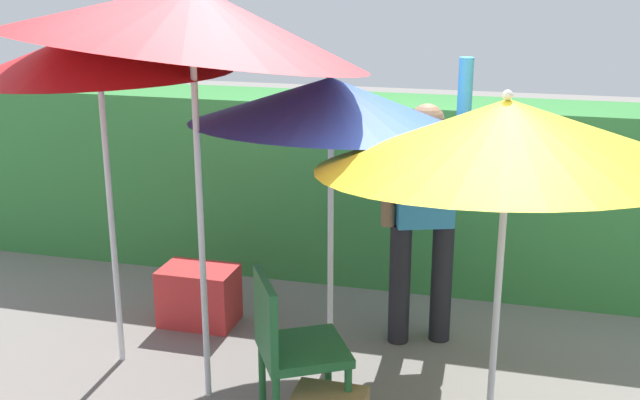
{
  "coord_description": "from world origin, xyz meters",
  "views": [
    {
      "loc": [
        1.12,
        -3.89,
        2.41
      ],
      "look_at": [
        0.0,
        0.3,
        1.1
      ],
      "focal_mm": 43.62,
      "sensor_mm": 36.0,
      "label": 1
    }
  ],
  "objects_px": {
    "umbrella_yellow": "(330,102)",
    "chair_plastic": "(290,344)",
    "person_vendor": "(424,207)",
    "umbrella_orange": "(97,52)",
    "umbrella_navy": "(507,133)",
    "umbrella_rainbow": "(190,18)",
    "cooler_box": "(199,296)"
  },
  "relations": [
    {
      "from": "umbrella_yellow",
      "to": "chair_plastic",
      "type": "bearing_deg",
      "value": -90.63
    },
    {
      "from": "umbrella_rainbow",
      "to": "umbrella_yellow",
      "type": "relative_size",
      "value": 1.34
    },
    {
      "from": "umbrella_yellow",
      "to": "person_vendor",
      "type": "distance_m",
      "value": 0.99
    },
    {
      "from": "umbrella_rainbow",
      "to": "person_vendor",
      "type": "distance_m",
      "value": 1.93
    },
    {
      "from": "umbrella_navy",
      "to": "person_vendor",
      "type": "height_order",
      "value": "umbrella_navy"
    },
    {
      "from": "umbrella_rainbow",
      "to": "umbrella_yellow",
      "type": "height_order",
      "value": "umbrella_rainbow"
    },
    {
      "from": "umbrella_rainbow",
      "to": "chair_plastic",
      "type": "xyz_separation_m",
      "value": [
        0.59,
        -0.23,
        -1.65
      ]
    },
    {
      "from": "umbrella_rainbow",
      "to": "person_vendor",
      "type": "xyz_separation_m",
      "value": [
        1.11,
        1.0,
        -1.22
      ]
    },
    {
      "from": "chair_plastic",
      "to": "cooler_box",
      "type": "relative_size",
      "value": 1.72
    },
    {
      "from": "umbrella_orange",
      "to": "umbrella_navy",
      "type": "distance_m",
      "value": 2.33
    },
    {
      "from": "umbrella_orange",
      "to": "cooler_box",
      "type": "xyz_separation_m",
      "value": [
        0.27,
        0.63,
        -1.74
      ]
    },
    {
      "from": "umbrella_rainbow",
      "to": "umbrella_navy",
      "type": "relative_size",
      "value": 1.31
    },
    {
      "from": "umbrella_rainbow",
      "to": "umbrella_navy",
      "type": "height_order",
      "value": "umbrella_rainbow"
    },
    {
      "from": "umbrella_orange",
      "to": "chair_plastic",
      "type": "height_order",
      "value": "umbrella_orange"
    },
    {
      "from": "umbrella_orange",
      "to": "cooler_box",
      "type": "bearing_deg",
      "value": 67.18
    },
    {
      "from": "umbrella_yellow",
      "to": "person_vendor",
      "type": "xyz_separation_m",
      "value": [
        0.51,
        0.44,
        -0.72
      ]
    },
    {
      "from": "umbrella_navy",
      "to": "umbrella_rainbow",
      "type": "bearing_deg",
      "value": 178.01
    },
    {
      "from": "person_vendor",
      "to": "cooler_box",
      "type": "relative_size",
      "value": 3.64
    },
    {
      "from": "umbrella_rainbow",
      "to": "umbrella_navy",
      "type": "bearing_deg",
      "value": -1.99
    },
    {
      "from": "umbrella_yellow",
      "to": "cooler_box",
      "type": "relative_size",
      "value": 3.63
    },
    {
      "from": "umbrella_navy",
      "to": "cooler_box",
      "type": "relative_size",
      "value": 3.71
    },
    {
      "from": "umbrella_navy",
      "to": "chair_plastic",
      "type": "height_order",
      "value": "umbrella_navy"
    },
    {
      "from": "umbrella_rainbow",
      "to": "person_vendor",
      "type": "bearing_deg",
      "value": 42.03
    },
    {
      "from": "umbrella_rainbow",
      "to": "chair_plastic",
      "type": "distance_m",
      "value": 1.76
    },
    {
      "from": "umbrella_yellow",
      "to": "person_vendor",
      "type": "height_order",
      "value": "person_vendor"
    },
    {
      "from": "umbrella_orange",
      "to": "umbrella_navy",
      "type": "height_order",
      "value": "umbrella_orange"
    },
    {
      "from": "umbrella_yellow",
      "to": "chair_plastic",
      "type": "height_order",
      "value": "umbrella_yellow"
    },
    {
      "from": "umbrella_navy",
      "to": "cooler_box",
      "type": "bearing_deg",
      "value": 155.57
    },
    {
      "from": "umbrella_yellow",
      "to": "cooler_box",
      "type": "xyz_separation_m",
      "value": [
        -1.01,
        0.31,
        -1.45
      ]
    },
    {
      "from": "umbrella_rainbow",
      "to": "umbrella_orange",
      "type": "xyz_separation_m",
      "value": [
        -0.69,
        0.23,
        -0.22
      ]
    },
    {
      "from": "umbrella_rainbow",
      "to": "umbrella_yellow",
      "type": "xyz_separation_m",
      "value": [
        0.59,
        0.56,
        -0.5
      ]
    },
    {
      "from": "umbrella_orange",
      "to": "umbrella_yellow",
      "type": "bearing_deg",
      "value": 14.19
    }
  ]
}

